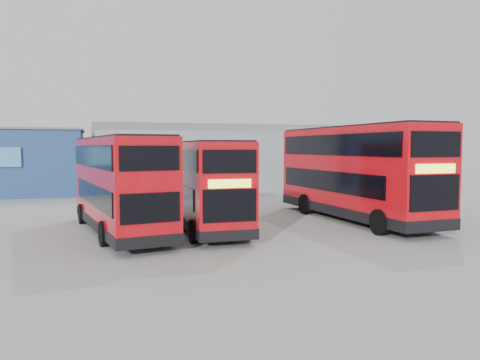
# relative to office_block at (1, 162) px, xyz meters

# --- Properties ---
(ground_plane) EXTENTS (120.00, 120.00, 0.00)m
(ground_plane) POSITION_rel_office_block_xyz_m (14.00, -17.99, -2.58)
(ground_plane) COLOR gray
(ground_plane) RESTS_ON ground
(office_block) EXTENTS (12.30, 8.32, 5.12)m
(office_block) POSITION_rel_office_block_xyz_m (0.00, 0.00, 0.00)
(office_block) COLOR navy
(office_block) RESTS_ON ground
(maintenance_shed) EXTENTS (30.50, 12.00, 5.89)m
(maintenance_shed) POSITION_rel_office_block_xyz_m (22.00, 2.01, 0.02)
(maintenance_shed) COLOR #9499A1
(maintenance_shed) RESTS_ON ground
(double_decker_left) EXTENTS (3.84, 9.99, 4.13)m
(double_decker_left) POSITION_rel_office_block_xyz_m (7.94, -19.78, -0.52)
(double_decker_left) COLOR red
(double_decker_left) RESTS_ON ground
(double_decker_centre) EXTENTS (2.52, 9.40, 3.95)m
(double_decker_centre) POSITION_rel_office_block_xyz_m (11.65, -19.59, -0.61)
(double_decker_centre) COLOR red
(double_decker_centre) RESTS_ON ground
(double_decker_right) EXTENTS (3.22, 11.30, 4.73)m
(double_decker_right) POSITION_rel_office_block_xyz_m (19.44, -19.60, -0.23)
(double_decker_right) COLOR red
(double_decker_right) RESTS_ON ground
(single_decker_blue) EXTENTS (3.76, 11.94, 3.18)m
(single_decker_blue) POSITION_rel_office_block_xyz_m (23.44, -13.77, -1.00)
(single_decker_blue) COLOR #0C1136
(single_decker_blue) RESTS_ON ground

